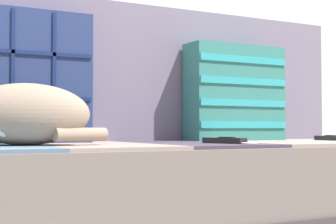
% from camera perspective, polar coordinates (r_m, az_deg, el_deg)
% --- Properties ---
extents(couch, '(2.14, 0.79, 0.36)m').
position_cam_1_polar(couch, '(1.70, -3.35, -9.63)').
color(couch, '#3D3838').
rests_on(couch, ground_plane).
extents(sofa_backrest, '(2.10, 0.14, 0.53)m').
position_cam_1_polar(sofa_backrest, '(2.00, -7.11, 4.40)').
color(sofa_backrest, slate).
rests_on(sofa_backrest, couch).
extents(throw_pillow_quilted, '(0.40, 0.14, 0.43)m').
position_cam_1_polar(throw_pillow_quilted, '(1.77, -15.13, 3.75)').
color(throw_pillow_quilted, navy).
rests_on(throw_pillow_quilted, couch).
extents(throw_pillow_striped, '(0.41, 0.14, 0.38)m').
position_cam_1_polar(throw_pillow_striped, '(2.10, 7.42, 2.10)').
color(throw_pillow_striped, '#337A70').
rests_on(throw_pillow_striped, couch).
extents(sleeping_cat, '(0.42, 0.28, 0.17)m').
position_cam_1_polar(sleeping_cat, '(1.48, -16.21, -0.41)').
color(sleeping_cat, gray).
rests_on(sleeping_cat, couch).
extents(game_remote_near, '(0.07, 0.19, 0.02)m').
position_cam_1_polar(game_remote_near, '(2.15, 17.52, -2.78)').
color(game_remote_near, black).
rests_on(game_remote_near, couch).
extents(game_remote_far, '(0.09, 0.21, 0.02)m').
position_cam_1_polar(game_remote_far, '(1.62, 6.45, -3.18)').
color(game_remote_far, black).
rests_on(game_remote_far, couch).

